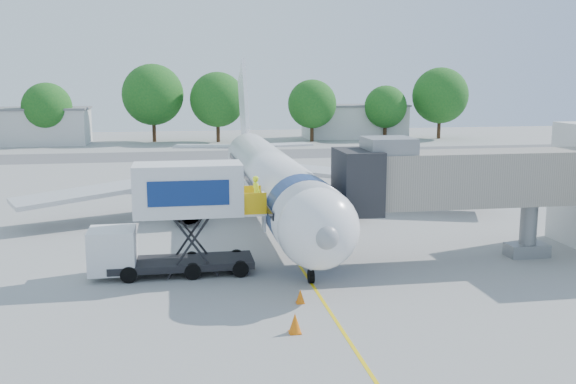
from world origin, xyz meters
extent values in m
plane|color=#9B9B99|center=(0.00, 0.00, 0.00)|extent=(160.00, 160.00, 0.00)
cube|color=yellow|center=(0.00, 0.00, 0.01)|extent=(0.15, 70.00, 0.01)
cube|color=#59595B|center=(0.00, 42.00, 0.00)|extent=(120.00, 10.00, 0.01)
cylinder|color=white|center=(0.00, 3.00, 3.00)|extent=(3.70, 28.00, 3.70)
sphere|color=white|center=(0.00, -11.00, 3.00)|extent=(3.70, 3.70, 3.70)
sphere|color=gray|center=(0.00, -12.55, 3.00)|extent=(1.10, 1.10, 1.10)
cone|color=white|center=(0.00, 20.00, 3.00)|extent=(3.70, 6.00, 3.70)
cube|color=white|center=(0.00, 21.00, 7.20)|extent=(0.35, 7.26, 8.29)
cube|color=#B7BABC|center=(9.00, 6.50, 2.30)|extent=(16.17, 9.32, 1.42)
cube|color=#B7BABC|center=(-9.00, 6.50, 2.30)|extent=(16.17, 9.32, 1.42)
cylinder|color=#999BA0|center=(5.50, 4.50, 1.30)|extent=(2.10, 3.60, 2.10)
cylinder|color=#999BA0|center=(-5.50, 4.50, 1.30)|extent=(2.10, 3.60, 2.10)
cube|color=black|center=(0.00, -11.30, 3.45)|extent=(2.60, 1.39, 0.81)
cylinder|color=navy|center=(0.00, -8.00, 3.00)|extent=(3.73, 2.00, 3.73)
cylinder|color=silver|center=(0.00, -9.50, 0.75)|extent=(0.16, 0.16, 1.50)
cylinder|color=black|center=(0.00, -9.50, 0.32)|extent=(0.25, 0.64, 0.64)
cylinder|color=black|center=(2.60, 6.00, 0.45)|extent=(0.35, 0.90, 0.90)
cylinder|color=black|center=(-2.60, 6.00, 0.45)|extent=(0.35, 0.90, 0.90)
cube|color=gray|center=(9.00, -7.00, 4.40)|extent=(13.60, 2.60, 2.80)
cube|color=black|center=(2.90, -7.00, 4.40)|extent=(2.00, 3.20, 3.20)
cube|color=slate|center=(4.50, -7.00, 6.20)|extent=(2.40, 2.40, 0.80)
cylinder|color=slate|center=(12.50, -7.00, 1.50)|extent=(0.90, 0.90, 3.00)
cube|color=slate|center=(12.50, -7.00, 0.35)|extent=(2.20, 1.20, 0.70)
cylinder|color=black|center=(11.60, -7.00, 0.35)|extent=(0.30, 0.70, 0.70)
cylinder|color=black|center=(13.40, -7.00, 0.35)|extent=(0.30, 0.70, 0.70)
cube|color=black|center=(-6.00, -7.00, 0.55)|extent=(7.00, 2.30, 0.35)
cube|color=silver|center=(-9.30, -7.00, 1.35)|extent=(2.20, 2.20, 2.10)
cube|color=black|center=(-9.30, -7.00, 1.80)|extent=(1.90, 2.10, 0.70)
cube|color=silver|center=(-5.60, -7.00, 4.25)|extent=(5.20, 2.40, 2.50)
cube|color=navy|center=(-5.60, -8.22, 4.25)|extent=(3.80, 0.04, 1.20)
cube|color=silver|center=(-2.45, -7.00, 3.05)|extent=(1.10, 2.20, 0.10)
cube|color=#EDB30C|center=(-2.45, -8.05, 3.60)|extent=(1.10, 0.06, 1.10)
cube|color=#EDB30C|center=(-2.45, -5.95, 3.60)|extent=(1.10, 0.06, 1.10)
cylinder|color=black|center=(-3.20, -8.05, 0.40)|extent=(0.80, 0.25, 0.80)
cylinder|color=black|center=(-3.20, -5.95, 0.40)|extent=(0.80, 0.25, 0.80)
cylinder|color=black|center=(-8.50, -8.05, 0.40)|extent=(0.80, 0.25, 0.80)
cylinder|color=black|center=(-8.50, -5.95, 0.40)|extent=(0.80, 0.25, 0.80)
imported|color=#DBF81A|center=(-2.27, -7.00, 3.95)|extent=(0.59, 0.72, 1.70)
cube|color=silver|center=(-1.82, -17.12, 0.64)|extent=(3.56, 2.67, 1.28)
cube|color=navy|center=(-1.82, -17.12, 1.05)|extent=(2.25, 2.10, 0.32)
cylinder|color=black|center=(-2.79, -18.17, 0.32)|extent=(0.68, 0.44, 0.64)
cylinder|color=black|center=(-3.24, -16.97, 0.32)|extent=(0.68, 0.44, 0.64)
cylinder|color=black|center=(-0.40, -17.26, 0.32)|extent=(0.68, 0.44, 0.64)
cylinder|color=black|center=(-0.85, -16.07, 0.32)|extent=(0.68, 0.44, 0.64)
cone|color=orange|center=(-1.02, -12.14, 0.31)|extent=(0.39, 0.39, 0.62)
cube|color=orange|center=(-1.02, -12.14, 0.02)|extent=(0.36, 0.36, 0.04)
cone|color=orange|center=(-1.83, -15.32, 0.40)|extent=(0.50, 0.50, 0.79)
cube|color=orange|center=(-1.83, -15.32, 0.02)|extent=(0.45, 0.45, 0.05)
cube|color=beige|center=(-28.00, 60.00, 2.50)|extent=(18.00, 8.00, 5.00)
cube|color=slate|center=(-28.00, 60.00, 5.15)|extent=(18.40, 8.40, 0.30)
cube|color=beige|center=(22.00, 62.00, 2.50)|extent=(16.00, 7.00, 5.00)
cube|color=slate|center=(22.00, 62.00, 5.15)|extent=(16.40, 7.40, 0.30)
cylinder|color=#382314|center=(-24.26, 58.07, 1.57)|extent=(0.56, 0.56, 3.14)
sphere|color=#15521A|center=(-24.26, 58.07, 5.40)|extent=(6.97, 6.97, 6.97)
cylinder|color=#382314|center=(-9.55, 60.43, 2.05)|extent=(0.56, 0.56, 4.09)
sphere|color=#15521A|center=(-9.55, 60.43, 7.05)|extent=(9.09, 9.09, 9.09)
cylinder|color=#382314|center=(-0.08, 58.56, 1.84)|extent=(0.56, 0.56, 3.68)
sphere|color=#15521A|center=(-0.08, 58.56, 6.33)|extent=(8.17, 8.17, 8.17)
cylinder|color=#382314|center=(13.95, 56.91, 1.64)|extent=(0.56, 0.56, 3.28)
sphere|color=#15521A|center=(13.95, 56.91, 5.65)|extent=(7.29, 7.29, 7.29)
cylinder|color=#382314|center=(25.87, 58.14, 1.48)|extent=(0.56, 0.56, 2.96)
sphere|color=#15521A|center=(25.87, 58.14, 5.09)|extent=(6.57, 6.57, 6.57)
cylinder|color=#382314|center=(34.79, 58.21, 1.97)|extent=(0.56, 0.56, 3.93)
sphere|color=#15521A|center=(34.79, 58.21, 6.78)|extent=(8.74, 8.74, 8.74)
camera|label=1|loc=(-5.99, -38.03, 9.60)|focal=40.00mm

